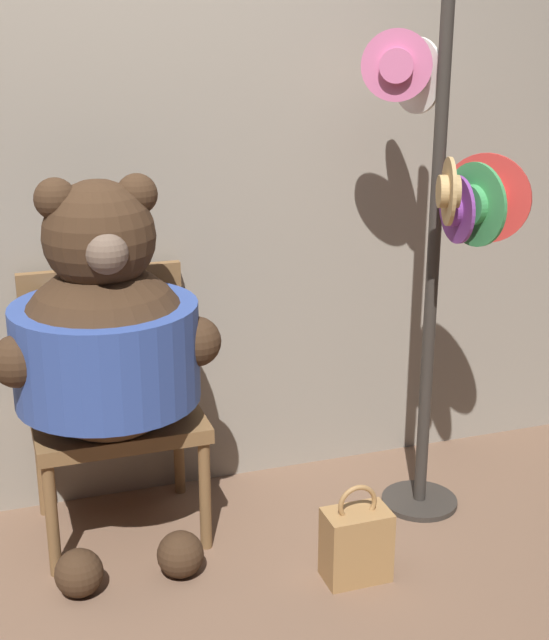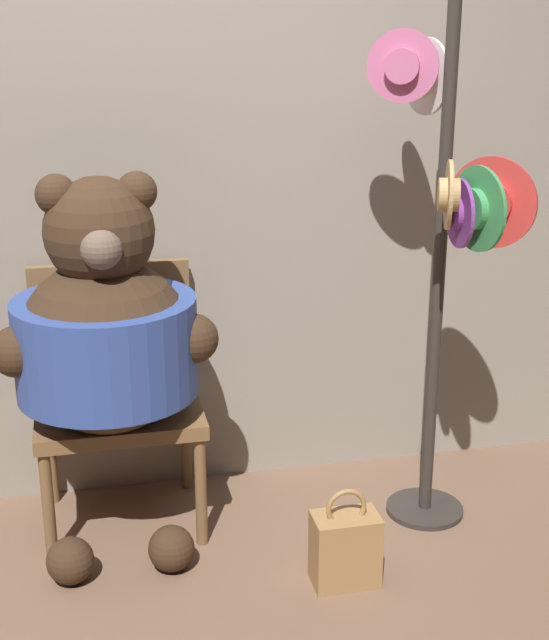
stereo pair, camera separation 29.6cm
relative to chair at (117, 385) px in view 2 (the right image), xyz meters
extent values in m
plane|color=brown|center=(0.06, -0.48, -0.49)|extent=(14.00, 14.00, 0.00)
cube|color=gray|center=(0.06, 0.24, 0.73)|extent=(8.00, 0.10, 2.45)
cylinder|color=brown|center=(-0.25, -0.28, -0.30)|extent=(0.04, 0.04, 0.40)
cylinder|color=brown|center=(0.25, -0.28, -0.30)|extent=(0.04, 0.04, 0.40)
cylinder|color=brown|center=(-0.25, 0.12, -0.30)|extent=(0.04, 0.04, 0.40)
cylinder|color=brown|center=(0.25, 0.12, -0.30)|extent=(0.04, 0.04, 0.40)
cube|color=brown|center=(0.00, -0.08, -0.07)|extent=(0.56, 0.46, 0.05)
cube|color=brown|center=(0.00, 0.13, 0.18)|extent=(0.56, 0.04, 0.46)
sphere|color=#3D2819|center=(-0.03, -0.15, 0.20)|extent=(0.59, 0.59, 0.59)
cylinder|color=#334C99|center=(-0.03, -0.15, 0.20)|extent=(0.60, 0.60, 0.32)
sphere|color=#3D2819|center=(-0.03, -0.15, 0.58)|extent=(0.35, 0.35, 0.35)
sphere|color=#3D2819|center=(-0.15, -0.15, 0.71)|extent=(0.13, 0.13, 0.13)
sphere|color=#3D2819|center=(0.09, -0.15, 0.71)|extent=(0.13, 0.13, 0.13)
sphere|color=brown|center=(-0.03, -0.30, 0.57)|extent=(0.13, 0.13, 0.13)
sphere|color=#3D2819|center=(-0.31, -0.22, 0.23)|extent=(0.16, 0.16, 0.16)
sphere|color=#3D2819|center=(0.25, -0.22, 0.23)|extent=(0.16, 0.16, 0.16)
sphere|color=#3D2819|center=(-0.19, -0.41, -0.42)|extent=(0.15, 0.15, 0.15)
sphere|color=#3D2819|center=(0.13, -0.41, -0.42)|extent=(0.15, 0.15, 0.15)
cylinder|color=#332D28|center=(1.08, -0.25, -0.48)|extent=(0.28, 0.28, 0.02)
cylinder|color=#332D28|center=(1.08, -0.25, 0.41)|extent=(0.04, 0.04, 1.81)
cylinder|color=silver|center=(1.05, -0.12, 1.04)|extent=(0.07, 0.24, 0.25)
cylinder|color=silver|center=(1.05, -0.12, 1.04)|extent=(0.07, 0.13, 0.12)
cylinder|color=#3D9351|center=(1.12, -0.43, 0.66)|extent=(0.07, 0.26, 0.27)
cylinder|color=#3D9351|center=(1.12, -0.43, 0.66)|extent=(0.09, 0.14, 0.13)
cylinder|color=tan|center=(1.01, -0.44, 0.71)|extent=(0.08, 0.21, 0.21)
cylinder|color=tan|center=(1.01, -0.44, 0.71)|extent=(0.09, 0.12, 0.10)
cylinder|color=red|center=(1.19, -0.37, 0.67)|extent=(0.21, 0.22, 0.29)
cylinder|color=red|center=(1.19, -0.37, 0.67)|extent=(0.14, 0.14, 0.14)
cylinder|color=#7A388E|center=(1.07, -0.39, 0.64)|extent=(0.02, 0.22, 0.22)
cylinder|color=#7A388E|center=(1.07, -0.39, 0.64)|extent=(0.08, 0.11, 0.10)
cylinder|color=#D16693|center=(0.94, -0.18, 1.08)|extent=(0.21, 0.12, 0.23)
cylinder|color=#D16693|center=(0.94, -0.18, 1.08)|extent=(0.13, 0.11, 0.11)
cube|color=#A87A47|center=(0.66, -0.60, -0.38)|extent=(0.21, 0.13, 0.24)
torus|color=#A87A47|center=(0.66, -0.60, -0.23)|extent=(0.13, 0.02, 0.13)
camera|label=1|loc=(-0.37, -2.86, 1.20)|focal=50.00mm
camera|label=2|loc=(-0.09, -2.94, 1.20)|focal=50.00mm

